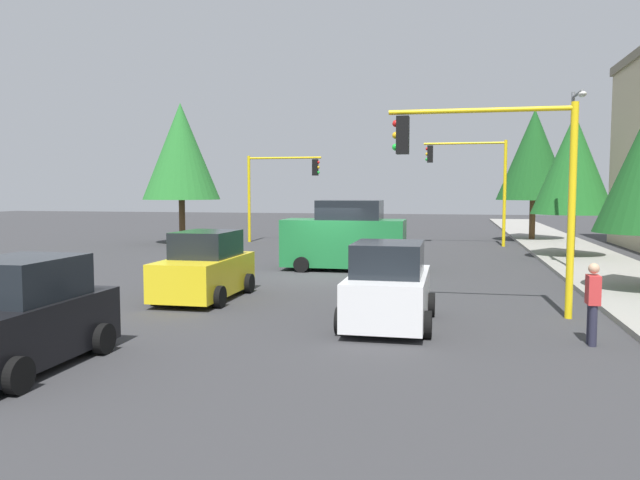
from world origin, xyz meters
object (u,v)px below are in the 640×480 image
(tree_opposite_side, at_px, (181,152))
(car_yellow, at_px, (205,268))
(delivery_van_green, at_px, (345,238))
(pedestrian_crossing, at_px, (593,301))
(traffic_signal_near_left, at_px, (494,166))
(car_white, at_px, (389,287))
(tree_roadside_far, at_px, (534,155))
(traffic_signal_far_left, at_px, (473,172))
(street_lamp_curbside, at_px, (573,160))
(tree_roadside_mid, at_px, (573,164))
(traffic_signal_far_right, at_px, (279,181))
(car_black, at_px, (18,319))

(tree_opposite_side, xyz_separation_m, car_yellow, (17.22, 8.58, -4.52))
(delivery_van_green, xyz_separation_m, car_yellow, (7.22, -2.91, -0.38))
(car_yellow, relative_size, pedestrian_crossing, 2.36)
(traffic_signal_near_left, xyz_separation_m, car_white, (1.70, -2.44, -2.88))
(tree_roadside_far, relative_size, pedestrian_crossing, 4.77)
(traffic_signal_near_left, distance_m, car_yellow, 8.60)
(traffic_signal_far_left, relative_size, street_lamp_curbside, 0.85)
(tree_roadside_mid, bearing_deg, tree_opposite_side, -100.78)
(tree_roadside_mid, bearing_deg, car_yellow, -43.23)
(tree_opposite_side, distance_m, delivery_van_green, 15.78)
(car_white, bearing_deg, traffic_signal_near_left, 124.82)
(street_lamp_curbside, bearing_deg, tree_opposite_side, -112.55)
(traffic_signal_far_right, bearing_deg, car_yellow, 9.47)
(car_white, xyz_separation_m, pedestrian_crossing, (1.03, 4.27, 0.01))
(tree_roadside_far, relative_size, delivery_van_green, 1.69)
(tree_roadside_far, xyz_separation_m, car_black, (30.60, -12.41, -4.43))
(tree_roadside_far, distance_m, tree_roadside_mid, 10.06)
(tree_opposite_side, distance_m, pedestrian_crossing, 28.13)
(traffic_signal_near_left, bearing_deg, street_lamp_curbside, 159.67)
(traffic_signal_near_left, bearing_deg, car_yellow, -95.56)
(delivery_van_green, bearing_deg, car_white, 15.65)
(street_lamp_curbside, xyz_separation_m, delivery_van_green, (1.61, -8.71, -3.07))
(pedestrian_crossing, bearing_deg, car_yellow, -109.50)
(tree_roadside_far, height_order, car_yellow, tree_roadside_far)
(tree_roadside_mid, height_order, car_yellow, tree_roadside_mid)
(street_lamp_curbside, height_order, car_black, street_lamp_curbside)
(tree_roadside_far, bearing_deg, pedestrian_crossing, -4.33)
(traffic_signal_near_left, relative_size, traffic_signal_far_left, 0.89)
(traffic_signal_far_left, xyz_separation_m, car_yellow, (19.22, -8.16, -3.30))
(traffic_signal_far_right, xyz_separation_m, tree_roadside_mid, (6.00, 15.63, 0.61))
(traffic_signal_near_left, height_order, pedestrian_crossing, traffic_signal_near_left)
(car_white, bearing_deg, car_black, -51.23)
(tree_roadside_mid, bearing_deg, pedestrian_crossing, -8.58)
(traffic_signal_far_right, height_order, car_white, traffic_signal_far_right)
(traffic_signal_near_left, height_order, tree_roadside_far, tree_roadside_far)
(delivery_van_green, bearing_deg, tree_roadside_far, 150.60)
(traffic_signal_near_left, bearing_deg, delivery_van_green, -147.21)
(car_yellow, xyz_separation_m, car_black, (7.39, -0.49, -0.00))
(traffic_signal_far_right, relative_size, delivery_van_green, 1.09)
(traffic_signal_far_right, xyz_separation_m, tree_opposite_side, (2.00, -5.37, 1.69))
(car_black, relative_size, car_white, 1.02)
(traffic_signal_far_left, relative_size, tree_roadside_mid, 0.90)
(car_black, bearing_deg, delivery_van_green, 166.91)
(car_white, bearing_deg, tree_roadside_mid, 156.58)
(street_lamp_curbside, xyz_separation_m, tree_roadside_mid, (-4.39, 0.80, -0.01))
(tree_roadside_mid, height_order, pedestrian_crossing, tree_roadside_mid)
(tree_roadside_far, relative_size, tree_roadside_mid, 1.22)
(traffic_signal_near_left, bearing_deg, car_white, -55.18)
(traffic_signal_far_right, bearing_deg, street_lamp_curbside, 54.98)
(traffic_signal_far_right, relative_size, car_white, 1.36)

